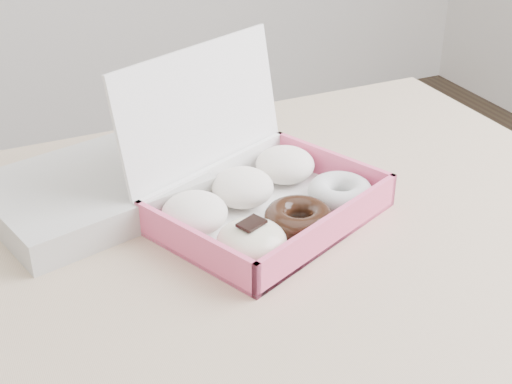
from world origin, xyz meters
name	(u,v)px	position (x,y,z in m)	size (l,w,h in m)	color
table	(216,290)	(0.00, 0.00, 0.67)	(1.20, 0.80, 0.75)	tan
donut_box	(259,194)	(0.08, 0.04, 0.78)	(0.37, 0.35, 0.21)	white
newspapers	(92,192)	(-0.12, 0.16, 0.77)	(0.28, 0.22, 0.04)	beige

